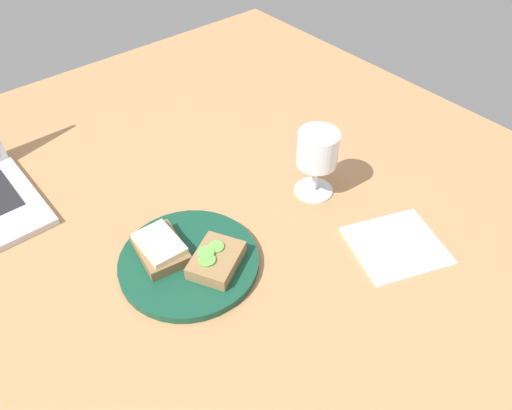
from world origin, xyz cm
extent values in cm
cube|color=#B27F51|center=(0.00, 0.00, 1.50)|extent=(140.00, 140.00, 3.00)
cylinder|color=#144733|center=(-7.95, -5.82, 3.72)|extent=(23.47, 23.47, 1.43)
cube|color=brown|center=(-10.78, -1.79, 5.44)|extent=(8.67, 11.12, 2.01)
cube|color=#F4EAB7|center=(-10.78, -1.79, 6.93)|extent=(6.42, 8.84, 0.97)
cube|color=#937047|center=(-5.12, -9.86, 5.62)|extent=(11.39, 10.51, 2.38)
cylinder|color=#6BB74C|center=(-6.89, -9.86, 7.01)|extent=(2.78, 2.78, 0.39)
cylinder|color=#6BB74C|center=(-6.16, -8.58, 7.06)|extent=(2.77, 2.77, 0.49)
cylinder|color=#6BB74C|center=(-4.09, -8.49, 6.97)|extent=(2.63, 2.63, 0.32)
cylinder|color=white|center=(21.22, -5.96, 3.20)|extent=(7.46, 7.46, 0.40)
cylinder|color=white|center=(21.22, -5.96, 6.69)|extent=(1.09, 1.09, 6.58)
cylinder|color=white|center=(21.22, -5.96, 13.30)|extent=(7.67, 7.67, 6.63)
cylinder|color=white|center=(21.22, -5.96, 12.06)|extent=(7.05, 7.05, 4.14)
cube|color=white|center=(22.07, -25.57, 3.20)|extent=(19.28, 18.51, 0.40)
camera|label=1|loc=(-34.15, -54.57, 67.87)|focal=35.00mm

